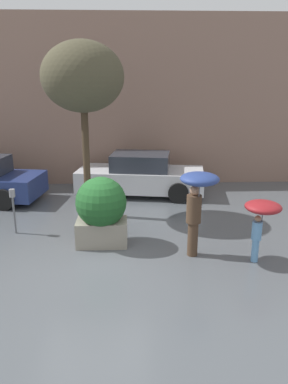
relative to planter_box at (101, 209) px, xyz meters
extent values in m
plane|color=#51565B|center=(-0.16, -0.83, -0.87)|extent=(40.00, 40.00, 0.00)
cube|color=#8C6B5B|center=(-0.16, 5.67, 2.13)|extent=(18.00, 0.30, 6.00)
cube|color=gray|center=(0.00, 0.00, -0.57)|extent=(1.18, 0.71, 0.60)
sphere|color=#1E5123|center=(0.00, 0.00, 0.17)|extent=(1.18, 1.18, 1.18)
cylinder|color=#473323|center=(2.04, -0.67, -0.48)|extent=(0.23, 0.23, 0.78)
cylinder|color=#473323|center=(2.04, -0.67, 0.21)|extent=(0.32, 0.32, 0.62)
sphere|color=#997056|center=(2.04, -0.67, 0.63)|extent=(0.21, 0.21, 0.21)
cylinder|color=#4C4C51|center=(2.11, -0.79, 0.58)|extent=(0.02, 0.02, 0.67)
ellipsoid|color=navy|center=(2.11, -0.79, 0.91)|extent=(0.82, 0.82, 0.26)
cylinder|color=#669ED1|center=(3.32, -1.01, -0.62)|extent=(0.15, 0.15, 0.51)
cylinder|color=#669ED1|center=(3.32, -1.01, -0.16)|extent=(0.21, 0.21, 0.40)
sphere|color=#997056|center=(3.32, -1.01, 0.11)|extent=(0.14, 0.14, 0.14)
cylinder|color=#4C4C51|center=(3.42, -1.00, 0.11)|extent=(0.02, 0.02, 0.50)
ellipsoid|color=maroon|center=(3.42, -1.00, 0.35)|extent=(0.76, 0.76, 0.24)
cube|color=silver|center=(1.03, 4.10, -0.35)|extent=(4.41, 2.29, 0.68)
cube|color=#2D333D|center=(1.03, 4.10, 0.27)|extent=(2.08, 1.70, 0.55)
cylinder|color=black|center=(-0.38, 3.46, -0.54)|extent=(0.68, 0.31, 0.65)
cylinder|color=black|center=(-0.14, 5.13, -0.54)|extent=(0.68, 0.31, 0.65)
cylinder|color=black|center=(2.20, 3.08, -0.54)|extent=(0.68, 0.31, 0.65)
cylinder|color=black|center=(2.44, 4.75, -0.54)|extent=(0.68, 0.31, 0.65)
cylinder|color=black|center=(-3.10, 2.58, -0.54)|extent=(0.67, 0.31, 0.65)
cylinder|color=black|center=(-2.87, 4.26, -0.54)|extent=(0.67, 0.31, 0.65)
cylinder|color=#423323|center=(-0.53, 2.04, 0.75)|extent=(0.19, 0.19, 3.23)
ellipsoid|color=#4C4733|center=(-0.53, 2.04, 2.96)|extent=(2.17, 2.17, 1.85)
cylinder|color=#595B60|center=(-2.25, 0.75, -0.39)|extent=(0.05, 0.05, 0.96)
cylinder|color=gray|center=(-2.25, 0.75, 0.19)|extent=(0.14, 0.14, 0.20)
camera|label=1|loc=(0.68, -8.21, 2.84)|focal=35.00mm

